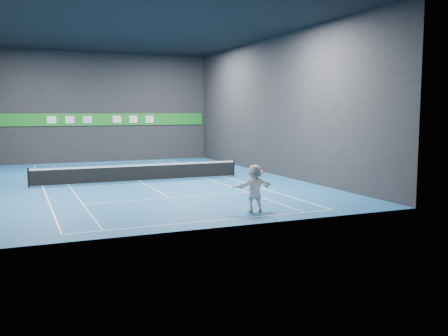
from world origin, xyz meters
name	(u,v)px	position (x,y,z in m)	size (l,w,h in m)	color
ground	(140,181)	(0.00, 0.00, 0.00)	(26.00, 26.00, 0.00)	#1A5893
ceiling	(137,27)	(0.00, 0.00, 9.00)	(26.00, 26.00, 0.00)	black
wall_back	(102,107)	(0.00, 13.00, 4.50)	(18.00, 0.10, 9.00)	#242426
wall_front	(224,102)	(0.00, -13.00, 4.50)	(18.00, 0.10, 9.00)	#242426
wall_right	(273,106)	(9.00, 0.00, 4.50)	(0.10, 26.00, 9.00)	#242426
baseline_near	(212,221)	(0.00, -11.89, 0.00)	(10.98, 0.08, 0.01)	white
baseline_far	(106,162)	(0.00, 11.89, 0.00)	(10.98, 0.08, 0.01)	white
sideline_doubles_left	(42,186)	(-5.49, 0.00, 0.00)	(0.08, 23.78, 0.01)	white
sideline_doubles_right	(224,176)	(5.49, 0.00, 0.00)	(0.08, 23.78, 0.01)	white
sideline_singles_left	(68,185)	(-4.11, 0.00, 0.00)	(0.06, 23.78, 0.01)	white
sideline_singles_right	(204,177)	(4.11, 0.00, 0.00)	(0.06, 23.78, 0.01)	white
service_line_near	(170,198)	(0.00, -6.40, 0.00)	(8.23, 0.06, 0.01)	white
service_line_far	(119,170)	(0.00, 6.40, 0.00)	(8.23, 0.06, 0.01)	white
center_service_line	(140,181)	(0.00, 0.00, 0.00)	(0.06, 12.80, 0.01)	white
player	(254,188)	(2.24, -10.99, 0.99)	(1.84, 0.59, 1.99)	white
tennis_ball	(248,151)	(2.00, -10.85, 2.55)	(0.07, 0.07, 0.07)	#D1E526
tennis_net	(139,172)	(0.00, 0.00, 0.54)	(12.50, 0.10, 1.07)	black
sponsor_banner	(102,119)	(0.00, 12.93, 3.50)	(17.64, 0.11, 1.00)	#1B8023
tennis_racket	(261,171)	(2.58, -10.94, 1.68)	(0.48, 0.35, 0.49)	red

